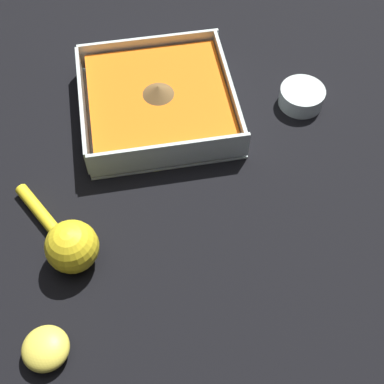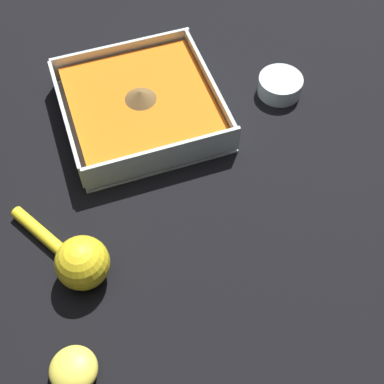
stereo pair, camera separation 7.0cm
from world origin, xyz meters
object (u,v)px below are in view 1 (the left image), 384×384
at_px(spice_bowl, 301,96).
at_px(lemon_half, 46,349).
at_px(square_dish, 157,103).
at_px(lemon_squeezer, 69,243).

height_order(spice_bowl, lemon_half, lemon_half).
relative_size(square_dish, spice_bowl, 3.27).
distance_m(square_dish, lemon_half, 0.44).
xyz_separation_m(square_dish, lemon_half, (-0.20, -0.39, -0.01)).
bearing_deg(lemon_squeezer, square_dish, 117.76).
bearing_deg(square_dish, lemon_squeezer, -121.88).
distance_m(spice_bowl, lemon_half, 0.58).
bearing_deg(lemon_squeezer, lemon_half, -46.35).
bearing_deg(lemon_squeezer, spice_bowl, 89.39).
distance_m(lemon_squeezer, lemon_half, 0.14).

